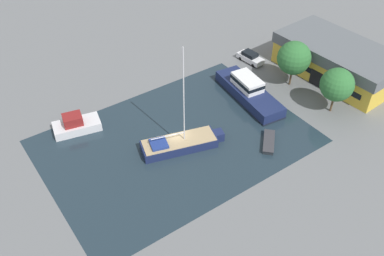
{
  "coord_description": "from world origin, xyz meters",
  "views": [
    {
      "loc": [
        35.39,
        -22.35,
        37.42
      ],
      "look_at": [
        0.0,
        2.53,
        1.0
      ],
      "focal_mm": 40.0,
      "sensor_mm": 36.0,
      "label": 1
    }
  ],
  "objects_px": {
    "quay_tree_near_building": "(294,58)",
    "motor_cruiser": "(248,91)",
    "cabin_boat": "(76,125)",
    "warehouse_building": "(338,60)",
    "sailboat_moored": "(180,143)",
    "parked_car": "(250,57)",
    "small_dinghy": "(269,142)",
    "quay_tree_by_water": "(337,85)"
  },
  "relations": [
    {
      "from": "quay_tree_near_building",
      "to": "motor_cruiser",
      "type": "distance_m",
      "value": 8.4
    },
    {
      "from": "motor_cruiser",
      "to": "cabin_boat",
      "type": "xyz_separation_m",
      "value": [
        -7.66,
        -23.78,
        -0.28
      ]
    },
    {
      "from": "warehouse_building",
      "to": "motor_cruiser",
      "type": "height_order",
      "value": "warehouse_building"
    },
    {
      "from": "sailboat_moored",
      "to": "cabin_boat",
      "type": "bearing_deg",
      "value": -122.81
    },
    {
      "from": "parked_car",
      "to": "sailboat_moored",
      "type": "bearing_deg",
      "value": 21.28
    },
    {
      "from": "sailboat_moored",
      "to": "motor_cruiser",
      "type": "xyz_separation_m",
      "value": [
        -3.31,
        14.29,
        0.44
      ]
    },
    {
      "from": "warehouse_building",
      "to": "sailboat_moored",
      "type": "height_order",
      "value": "sailboat_moored"
    },
    {
      "from": "sailboat_moored",
      "to": "small_dinghy",
      "type": "xyz_separation_m",
      "value": [
        6.02,
        9.78,
        -0.44
      ]
    },
    {
      "from": "quay_tree_near_building",
      "to": "motor_cruiser",
      "type": "bearing_deg",
      "value": -97.95
    },
    {
      "from": "quay_tree_near_building",
      "to": "sailboat_moored",
      "type": "bearing_deg",
      "value": -84.12
    },
    {
      "from": "warehouse_building",
      "to": "quay_tree_near_building",
      "type": "relative_size",
      "value": 2.7
    },
    {
      "from": "cabin_boat",
      "to": "parked_car",
      "type": "bearing_deg",
      "value": 102.54
    },
    {
      "from": "warehouse_building",
      "to": "motor_cruiser",
      "type": "xyz_separation_m",
      "value": [
        -3.13,
        -15.42,
        -1.48
      ]
    },
    {
      "from": "parked_car",
      "to": "cabin_boat",
      "type": "relative_size",
      "value": 0.72
    },
    {
      "from": "quay_tree_near_building",
      "to": "quay_tree_by_water",
      "type": "xyz_separation_m",
      "value": [
        8.15,
        -0.02,
        -0.2
      ]
    },
    {
      "from": "quay_tree_by_water",
      "to": "warehouse_building",
      "type": "bearing_deg",
      "value": 127.63
    },
    {
      "from": "warehouse_building",
      "to": "quay_tree_near_building",
      "type": "bearing_deg",
      "value": -108.06
    },
    {
      "from": "quay_tree_near_building",
      "to": "small_dinghy",
      "type": "height_order",
      "value": "quay_tree_near_building"
    },
    {
      "from": "warehouse_building",
      "to": "quay_tree_by_water",
      "type": "distance_m",
      "value": 10.11
    },
    {
      "from": "quay_tree_near_building",
      "to": "quay_tree_by_water",
      "type": "height_order",
      "value": "quay_tree_near_building"
    },
    {
      "from": "warehouse_building",
      "to": "motor_cruiser",
      "type": "bearing_deg",
      "value": -104.77
    },
    {
      "from": "quay_tree_near_building",
      "to": "cabin_boat",
      "type": "distance_m",
      "value": 32.75
    },
    {
      "from": "warehouse_building",
      "to": "parked_car",
      "type": "relative_size",
      "value": 4.03
    },
    {
      "from": "quay_tree_by_water",
      "to": "sailboat_moored",
      "type": "relative_size",
      "value": 0.47
    },
    {
      "from": "quay_tree_by_water",
      "to": "parked_car",
      "type": "xyz_separation_m",
      "value": [
        -16.75,
        -0.58,
        -3.63
      ]
    },
    {
      "from": "quay_tree_near_building",
      "to": "small_dinghy",
      "type": "relative_size",
      "value": 1.74
    },
    {
      "from": "quay_tree_by_water",
      "to": "quay_tree_near_building",
      "type": "bearing_deg",
      "value": 179.89
    },
    {
      "from": "parked_car",
      "to": "motor_cruiser",
      "type": "xyz_separation_m",
      "value": [
        7.54,
        -6.96,
        0.33
      ]
    },
    {
      "from": "small_dinghy",
      "to": "cabin_boat",
      "type": "bearing_deg",
      "value": 4.06
    },
    {
      "from": "sailboat_moored",
      "to": "small_dinghy",
      "type": "relative_size",
      "value": 3.51
    },
    {
      "from": "quay_tree_near_building",
      "to": "cabin_boat",
      "type": "xyz_separation_m",
      "value": [
        -8.71,
        -31.34,
        -3.78
      ]
    },
    {
      "from": "motor_cruiser",
      "to": "small_dinghy",
      "type": "xyz_separation_m",
      "value": [
        9.32,
        -4.51,
        -0.88
      ]
    },
    {
      "from": "sailboat_moored",
      "to": "motor_cruiser",
      "type": "height_order",
      "value": "sailboat_moored"
    },
    {
      "from": "warehouse_building",
      "to": "motor_cruiser",
      "type": "distance_m",
      "value": 15.81
    },
    {
      "from": "warehouse_building",
      "to": "quay_tree_near_building",
      "type": "height_order",
      "value": "quay_tree_near_building"
    },
    {
      "from": "motor_cruiser",
      "to": "quay_tree_by_water",
      "type": "bearing_deg",
      "value": -43.74
    },
    {
      "from": "quay_tree_near_building",
      "to": "warehouse_building",
      "type": "bearing_deg",
      "value": 75.24
    },
    {
      "from": "parked_car",
      "to": "sailboat_moored",
      "type": "relative_size",
      "value": 0.33
    },
    {
      "from": "small_dinghy",
      "to": "sailboat_moored",
      "type": "bearing_deg",
      "value": 13.84
    },
    {
      "from": "quay_tree_by_water",
      "to": "cabin_boat",
      "type": "bearing_deg",
      "value": -118.29
    },
    {
      "from": "motor_cruiser",
      "to": "cabin_boat",
      "type": "distance_m",
      "value": 24.98
    },
    {
      "from": "small_dinghy",
      "to": "cabin_boat",
      "type": "distance_m",
      "value": 25.69
    }
  ]
}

